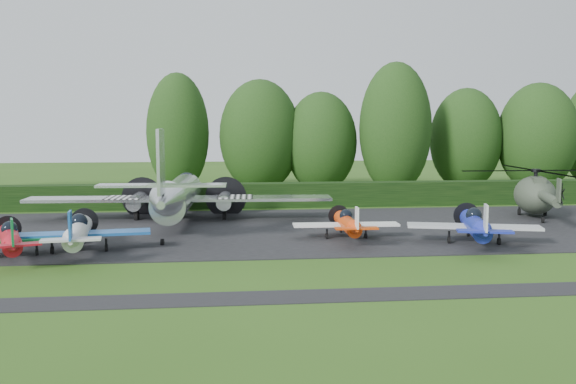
{
  "coord_description": "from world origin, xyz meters",
  "views": [
    {
      "loc": [
        -0.53,
        -31.2,
        7.17
      ],
      "look_at": [
        3.91,
        9.94,
        2.5
      ],
      "focal_mm": 40.0,
      "sensor_mm": 36.0,
      "label": 1
    }
  ],
  "objects": [
    {
      "name": "ground",
      "position": [
        0.0,
        0.0,
        0.0
      ],
      "size": [
        160.0,
        160.0,
        0.0
      ],
      "primitive_type": "plane",
      "color": "#2D5117",
      "rests_on": "ground"
    },
    {
      "name": "apron",
      "position": [
        0.0,
        10.0,
        0.0
      ],
      "size": [
        70.0,
        18.0,
        0.01
      ],
      "primitive_type": "cube",
      "color": "black",
      "rests_on": "ground"
    },
    {
      "name": "taxiway_verge",
      "position": [
        0.0,
        -6.0,
        0.0
      ],
      "size": [
        70.0,
        2.0,
        0.0
      ],
      "primitive_type": "cube",
      "color": "black",
      "rests_on": "ground"
    },
    {
      "name": "hedgerow",
      "position": [
        0.0,
        21.0,
        0.0
      ],
      "size": [
        90.0,
        1.6,
        2.0
      ],
      "primitive_type": "cube",
      "color": "black",
      "rests_on": "ground"
    },
    {
      "name": "transport_plane",
      "position": [
        -3.38,
        13.4,
        1.93
      ],
      "size": [
        21.57,
        16.54,
        6.91
      ],
      "rotation": [
        0.0,
        0.0,
        0.05
      ],
      "color": "silver",
      "rests_on": "ground"
    },
    {
      "name": "light_plane_red",
      "position": [
        -11.27,
        2.67,
        1.09
      ],
      "size": [
        6.83,
        7.18,
        2.62
      ],
      "rotation": [
        0.0,
        0.0,
        -0.34
      ],
      "color": "#B4101E",
      "rests_on": "ground"
    },
    {
      "name": "light_plane_white",
      "position": [
        -8.05,
        3.59,
        1.21
      ],
      "size": [
        7.53,
        7.92,
        2.89
      ],
      "rotation": [
        0.0,
        0.0,
        -0.12
      ],
      "color": "silver",
      "rests_on": "ground"
    },
    {
      "name": "light_plane_orange",
      "position": [
        7.05,
        6.04,
        1.02
      ],
      "size": [
        6.39,
        6.72,
        2.45
      ],
      "rotation": [
        0.0,
        0.0,
        0.03
      ],
      "color": "#DD3E0D",
      "rests_on": "ground"
    },
    {
      "name": "light_plane_blue",
      "position": [
        13.96,
        3.58,
        1.21
      ],
      "size": [
        7.55,
        7.94,
        2.9
      ],
      "rotation": [
        0.0,
        0.0,
        0.25
      ],
      "color": "#1B27A2",
      "rests_on": "ground"
    },
    {
      "name": "helicopter",
      "position": [
        22.57,
        13.32,
        1.92
      ],
      "size": [
        11.11,
        13.01,
        3.58
      ],
      "rotation": [
        0.0,
        0.0,
        0.28
      ],
      "color": "#394233",
      "rests_on": "ground"
    },
    {
      "name": "sign_board",
      "position": [
        26.15,
        20.5,
        1.3
      ],
      "size": [
        3.42,
        0.13,
        1.92
      ],
      "rotation": [
        0.0,
        0.0,
        0.09
      ],
      "color": "#3F3326",
      "rests_on": "ground"
    },
    {
      "name": "tree_1",
      "position": [
        24.49,
        31.89,
        5.19
      ],
      "size": [
        7.22,
        7.22,
        10.39
      ],
      "color": "black",
      "rests_on": "ground"
    },
    {
      "name": "tree_2",
      "position": [
        9.5,
        31.5,
        4.96
      ],
      "size": [
        7.1,
        7.1,
        9.93
      ],
      "color": "black",
      "rests_on": "ground"
    },
    {
      "name": "tree_4",
      "position": [
        31.35,
        30.34,
        5.43
      ],
      "size": [
        7.92,
        7.92,
        10.88
      ],
      "color": "black",
      "rests_on": "ground"
    },
    {
      "name": "tree_5",
      "position": [
        3.54,
        32.37,
        5.57
      ],
      "size": [
        8.01,
        8.01,
        11.16
      ],
      "color": "black",
      "rests_on": "ground"
    },
    {
      "name": "tree_7",
      "position": [
        16.38,
        29.28,
        6.34
      ],
      "size": [
        6.93,
        6.93,
        12.7
      ],
      "color": "black",
      "rests_on": "ground"
    },
    {
      "name": "tree_9",
      "position": [
        -4.54,
        32.89,
        5.88
      ],
      "size": [
        6.13,
        6.13,
        11.79
      ],
      "color": "black",
      "rests_on": "ground"
    }
  ]
}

